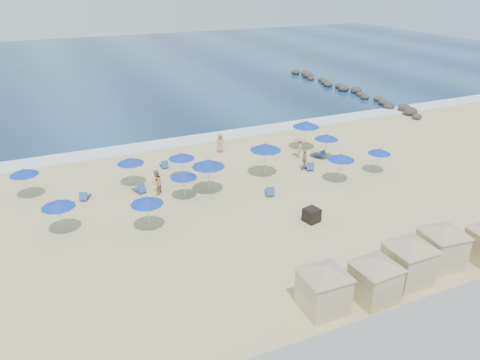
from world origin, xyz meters
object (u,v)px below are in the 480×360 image
at_px(umbrella_11, 380,151).
at_px(beachgoer_1, 304,160).
at_px(umbrella_6, 208,163).
at_px(umbrella_7, 266,147).
at_px(beachgoer_0, 156,182).
at_px(umbrella_2, 130,161).
at_px(beachgoer_2, 299,148).
at_px(trash_bin, 312,215).
at_px(cabana_1, 376,273).
at_px(beachgoer_3, 220,143).
at_px(cabana_3, 443,240).
at_px(umbrella_1, 58,204).
at_px(umbrella_8, 341,157).
at_px(umbrella_3, 147,201).
at_px(umbrella_10, 326,137).
at_px(umbrella_5, 184,175).
at_px(umbrella_4, 181,156).
at_px(umbrella_9, 306,124).
at_px(umbrella_0, 24,172).
at_px(cabana_2, 409,254).
at_px(rock_jetty, 348,90).
at_px(cabana_0, 324,282).

bearing_deg(umbrella_11, beachgoer_1, 149.35).
bearing_deg(umbrella_6, umbrella_7, 12.34).
distance_m(umbrella_11, beachgoer_0, 17.06).
relative_size(umbrella_2, umbrella_11, 1.10).
relative_size(umbrella_7, beachgoer_2, 1.47).
xyz_separation_m(trash_bin, umbrella_7, (0.62, 7.56, 1.94)).
distance_m(cabana_1, beachgoer_3, 21.54).
bearing_deg(cabana_3, cabana_1, -171.06).
relative_size(umbrella_6, beachgoer_3, 1.63).
bearing_deg(umbrella_6, umbrella_11, -8.27).
distance_m(trash_bin, umbrella_1, 15.33).
distance_m(trash_bin, umbrella_8, 6.88).
height_order(trash_bin, umbrella_2, umbrella_2).
xyz_separation_m(umbrella_3, umbrella_10, (16.37, 5.40, -0.00)).
bearing_deg(umbrella_5, umbrella_1, -170.84).
height_order(umbrella_1, umbrella_4, umbrella_1).
bearing_deg(umbrella_9, cabana_3, -98.90).
bearing_deg(umbrella_8, umbrella_9, 79.30).
xyz_separation_m(umbrella_0, umbrella_3, (6.54, -7.85, 0.04)).
height_order(umbrella_5, beachgoer_1, umbrella_5).
bearing_deg(umbrella_3, umbrella_6, 32.21).
height_order(umbrella_6, beachgoer_2, umbrella_6).
height_order(umbrella_4, beachgoer_2, umbrella_4).
xyz_separation_m(umbrella_6, beachgoer_0, (-3.39, 1.40, -1.39)).
xyz_separation_m(umbrella_5, umbrella_8, (11.42, -2.04, 0.19)).
bearing_deg(beachgoer_3, umbrella_1, -143.46).
distance_m(umbrella_0, umbrella_6, 12.58).
height_order(cabana_2, umbrella_0, cabana_2).
distance_m(umbrella_4, umbrella_7, 6.33).
bearing_deg(cabana_3, beachgoer_0, 127.75).
bearing_deg(umbrella_7, beachgoer_0, 177.96).
bearing_deg(cabana_2, umbrella_6, 111.62).
bearing_deg(rock_jetty, beachgoer_1, -133.62).
height_order(rock_jetty, umbrella_9, umbrella_9).
height_order(cabana_2, umbrella_10, cabana_2).
height_order(trash_bin, beachgoer_0, beachgoer_0).
distance_m(trash_bin, cabana_1, 7.90).
xyz_separation_m(umbrella_9, umbrella_10, (0.32, -2.68, -0.37)).
distance_m(umbrella_0, umbrella_8, 22.32).
xyz_separation_m(cabana_3, beachgoer_3, (-4.17, 20.71, -0.72)).
height_order(umbrella_8, beachgoer_0, umbrella_8).
distance_m(rock_jetty, beachgoer_2, 24.92).
height_order(umbrella_8, beachgoer_2, umbrella_8).
height_order(rock_jetty, umbrella_10, umbrella_10).
relative_size(cabana_3, umbrella_3, 1.87).
xyz_separation_m(cabana_1, umbrella_7, (2.06, 15.26, 0.90)).
xyz_separation_m(umbrella_3, umbrella_5, (3.31, 3.11, -0.17)).
bearing_deg(umbrella_8, umbrella_7, 144.07).
xyz_separation_m(cabana_0, cabana_2, (5.09, 0.05, 0.05)).
xyz_separation_m(umbrella_7, beachgoer_3, (-1.16, 6.25, -1.56)).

